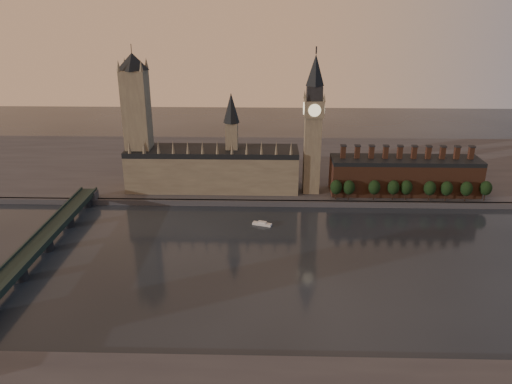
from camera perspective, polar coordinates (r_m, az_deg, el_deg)
ground at (r=285.03m, az=5.85°, el=-8.59°), size 900.00×900.00×0.00m
north_bank at (r=447.63m, az=4.29°, el=2.96°), size 900.00×182.00×4.00m
palace_of_westminster at (r=383.31m, az=-4.88°, el=2.90°), size 130.00×30.30×74.00m
victoria_tower at (r=383.78m, az=-13.42°, el=8.23°), size 24.00×24.00×108.00m
big_ben at (r=368.14m, az=6.56°, el=7.77°), size 15.00×15.00×107.00m
chimney_block at (r=391.11m, az=16.59°, el=1.86°), size 110.00×25.00×37.00m
embankment_tree_0 at (r=367.65m, az=9.16°, el=0.56°), size 8.60×8.60×14.88m
embankment_tree_1 at (r=368.61m, az=10.57°, el=0.52°), size 8.60×8.60×14.88m
embankment_tree_2 at (r=372.64m, az=13.37°, el=0.52°), size 8.60×8.60×14.88m
embankment_tree_3 at (r=375.79m, az=15.43°, el=0.50°), size 8.60×8.60×14.88m
embankment_tree_4 at (r=378.46m, az=16.81°, el=0.50°), size 8.60×8.60×14.88m
embankment_tree_5 at (r=382.23m, az=19.25°, el=0.41°), size 8.60×8.60×14.88m
embankment_tree_6 at (r=385.87m, az=20.96°, el=0.38°), size 8.60×8.60×14.88m
embankment_tree_7 at (r=390.64m, az=22.92°, el=0.34°), size 8.60×8.60×14.88m
embankment_tree_8 at (r=397.34m, az=24.78°, el=0.39°), size 8.60×8.60×14.88m
westminster_bridge at (r=308.28m, az=-24.35°, el=-6.55°), size 14.00×200.00×11.55m
river_boat at (r=333.93m, az=0.70°, el=-3.64°), size 13.40×7.46×2.58m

